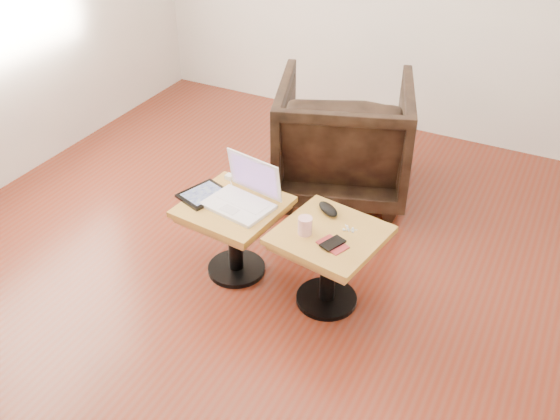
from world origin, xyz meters
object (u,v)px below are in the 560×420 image
at_px(side_table_right, 329,251).
at_px(striped_cup, 305,226).
at_px(laptop, 244,195).
at_px(armchair, 343,138).
at_px(side_table_left, 234,222).

relative_size(side_table_right, striped_cup, 6.22).
xyz_separation_m(side_table_right, striped_cup, (-0.11, -0.06, 0.16)).
relative_size(laptop, striped_cup, 4.24).
xyz_separation_m(laptop, armchair, (0.14, 1.03, -0.11)).
height_order(side_table_left, striped_cup, striped_cup).
relative_size(striped_cup, armchair, 0.11).
relative_size(laptop, armchair, 0.45).
height_order(side_table_left, side_table_right, same).
distance_m(side_table_right, laptop, 0.53).
bearing_deg(striped_cup, side_table_left, 172.49).
bearing_deg(side_table_right, armchair, 118.34).
bearing_deg(laptop, striped_cup, -2.29).
relative_size(side_table_right, laptop, 1.47).
distance_m(side_table_right, striped_cup, 0.20).
xyz_separation_m(side_table_left, armchair, (0.18, 1.06, 0.05)).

